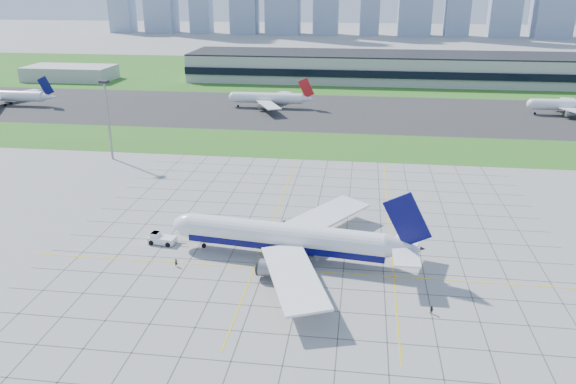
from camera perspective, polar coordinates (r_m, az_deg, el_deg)
name	(u,v)px	position (r m, az deg, el deg)	size (l,w,h in m)	color
ground	(304,266)	(115.88, 1.67, -7.55)	(1400.00, 1400.00, 0.00)	#9A9A95
grass_median	(331,146)	(199.51, 4.39, 4.71)	(700.00, 35.00, 0.04)	#2B6C1E
asphalt_taxiway	(339,112)	(252.78, 5.16, 8.12)	(700.00, 75.00, 0.04)	#383838
grass_far	(347,74)	(360.88, 6.02, 11.88)	(700.00, 145.00, 0.04)	#2B6C1E
apron_markings	(311,243)	(125.67, 2.40, -5.18)	(120.00, 130.00, 0.03)	#474744
terminal	(416,68)	(336.06, 12.90, 12.19)	(260.00, 43.00, 15.80)	#B7B7B2
service_block	(70,73)	(358.61, -21.25, 11.21)	(50.00, 25.00, 8.00)	#B7B7B2
light_mast	(107,110)	(188.84, -17.89, 7.91)	(2.50, 2.50, 25.60)	gray
airliner	(287,238)	(117.05, -0.06, -4.66)	(54.45, 54.86, 17.17)	white
pushback_tug	(161,239)	(128.11, -12.79, -4.65)	(8.99, 3.74, 2.47)	white
crew_near	(176,263)	(117.62, -11.29, -7.05)	(0.63, 0.41, 1.71)	black
crew_far	(432,310)	(103.41, 14.38, -11.54)	(0.77, 0.60, 1.58)	black
distant_jet_0	(1,96)	(297.04, -27.16, 8.71)	(48.87, 42.66, 14.08)	white
distant_jet_1	(269,98)	(259.48, -1.94, 9.52)	(37.06, 42.66, 14.08)	white
distant_jet_2	(570,105)	(272.91, 26.72, 7.90)	(35.30, 42.66, 14.08)	white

